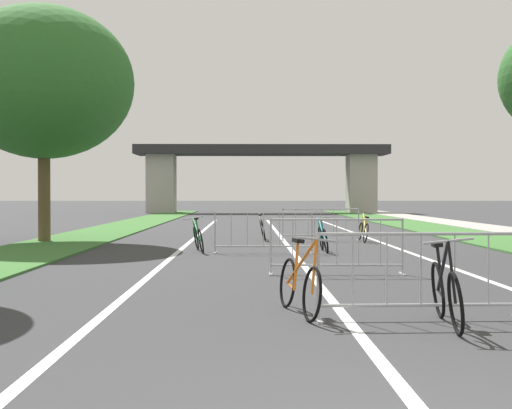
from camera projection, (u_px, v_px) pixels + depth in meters
The scene contains 18 objects.
grass_verge_left at pixel (115, 229), 28.90m from camera, with size 2.69×61.42×0.05m, color #386B2D.
grass_verge_right at pixel (433, 229), 29.09m from camera, with size 2.69×61.42×0.05m, color #386B2D.
sidewalk_path_right at pixel (490, 228), 29.12m from camera, with size 2.18×61.42×0.08m, color #9E9B93.
lane_stripe_center at pixel (284, 241), 21.63m from camera, with size 0.14×35.53×0.01m, color silver.
lane_stripe_right_lane at pixel (378, 241), 21.68m from camera, with size 0.14×35.53×0.01m, color silver.
lane_stripe_left_lane at pixel (190, 241), 21.59m from camera, with size 0.14×35.53×0.01m, color silver.
overpass_bridge at pixel (262, 166), 54.56m from camera, with size 20.07×3.71×5.39m.
tree_left_cypress_far at pixel (44, 83), 21.15m from camera, with size 5.56×5.56×7.34m.
crowd_barrier_nearest at pixel (421, 276), 8.11m from camera, with size 2.53×0.51×1.05m.
crowd_barrier_second at pixel (337, 247), 12.69m from camera, with size 2.52×0.47×1.05m.
crowd_barrier_third at pixel (263, 233), 17.26m from camera, with size 2.52×0.47×1.05m.
crowd_barrier_fourth at pixel (321, 225), 21.87m from camera, with size 2.54×0.59×1.05m.
bicycle_orange_0 at pixel (299, 284), 8.49m from camera, with size 0.65×1.71×1.01m.
bicycle_silver_1 at pixel (262, 228), 22.28m from camera, with size 0.48×1.66×0.95m.
bicycle_teal_2 at pixel (323, 238), 17.70m from camera, with size 0.56×1.62×0.91m.
bicycle_yellow_3 at pixel (363, 231), 21.45m from camera, with size 0.52×1.64×0.93m.
bicycle_black_4 at pixel (446, 292), 7.73m from camera, with size 0.53×1.74×1.05m.
bicycle_green_5 at pixel (198, 238), 17.71m from camera, with size 0.68×1.69×0.92m.
Camera 1 is at (-1.20, -3.83, 1.50)m, focal length 47.86 mm.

